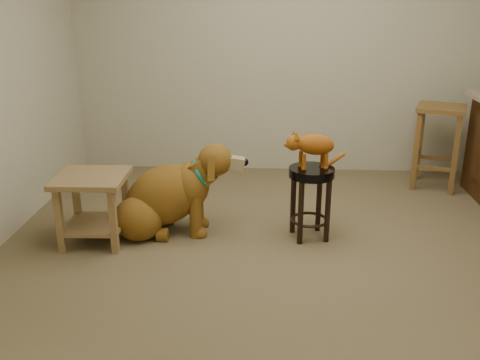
# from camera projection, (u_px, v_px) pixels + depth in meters

# --- Properties ---
(floor) EXTENTS (4.50, 4.00, 0.01)m
(floor) POSITION_uv_depth(u_px,v_px,m) (301.00, 253.00, 3.90)
(floor) COLOR brown
(floor) RESTS_ON ground
(room_shell) EXTENTS (4.54, 4.04, 2.62)m
(room_shell) POSITION_uv_depth(u_px,v_px,m) (311.00, 13.00, 3.34)
(room_shell) COLOR #B9B595
(room_shell) RESTS_ON ground
(padded_stool) EXTENTS (0.35, 0.35, 0.56)m
(padded_stool) POSITION_uv_depth(u_px,v_px,m) (311.00, 189.00, 4.03)
(padded_stool) COLOR black
(padded_stool) RESTS_ON ground
(wood_stool) EXTENTS (0.55, 0.55, 0.80)m
(wood_stool) POSITION_uv_depth(u_px,v_px,m) (437.00, 145.00, 5.12)
(wood_stool) COLOR brown
(wood_stool) RESTS_ON ground
(side_table) EXTENTS (0.52, 0.52, 0.53)m
(side_table) POSITION_uv_depth(u_px,v_px,m) (93.00, 198.00, 3.98)
(side_table) COLOR olive
(side_table) RESTS_ON ground
(golden_retriever) EXTENTS (1.22, 0.61, 0.77)m
(golden_retriever) POSITION_uv_depth(u_px,v_px,m) (166.00, 197.00, 4.17)
(golden_retriever) COLOR brown
(golden_retriever) RESTS_ON ground
(tabby_kitten) EXTENTS (0.48, 0.27, 0.32)m
(tabby_kitten) POSITION_uv_depth(u_px,v_px,m) (311.00, 146.00, 3.92)
(tabby_kitten) COLOR #8D450E
(tabby_kitten) RESTS_ON padded_stool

